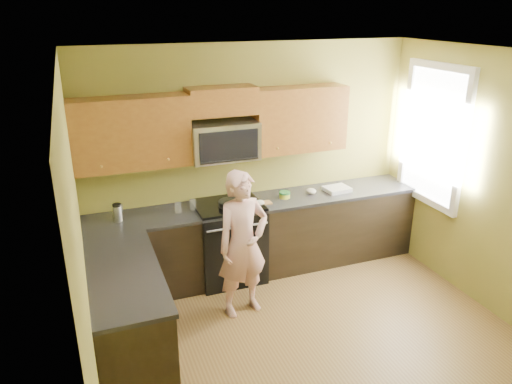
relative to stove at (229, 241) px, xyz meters
name	(u,v)px	position (x,y,z in m)	size (l,w,h in m)	color
floor	(325,355)	(0.40, -1.68, -0.47)	(4.00, 4.00, 0.00)	brown
ceiling	(343,58)	(0.40, -1.68, 2.23)	(4.00, 4.00, 0.00)	white
wall_back	(251,159)	(0.40, 0.32, 0.88)	(4.00, 4.00, 0.00)	olive
wall_left	(83,265)	(-1.60, -1.68, 0.88)	(4.00, 4.00, 0.00)	olive
cabinet_back_run	(260,238)	(0.40, 0.02, -0.03)	(4.00, 0.60, 0.88)	black
cabinet_left_run	(128,318)	(-1.30, -1.08, -0.03)	(0.60, 1.60, 0.88)	black
countertop_back	(260,203)	(0.40, 0.01, 0.43)	(4.00, 0.62, 0.04)	black
countertop_left	(124,273)	(-1.29, -1.08, 0.43)	(0.62, 1.60, 0.04)	black
stove	(229,241)	(0.00, 0.00, 0.00)	(0.76, 0.65, 0.95)	black
microwave	(224,159)	(0.00, 0.12, 0.97)	(0.76, 0.40, 0.42)	silver
upper_cab_left	(134,167)	(-0.99, 0.16, 0.97)	(1.22, 0.33, 0.75)	brown
upper_cab_right	(298,150)	(0.94, 0.16, 0.97)	(1.12, 0.33, 0.75)	brown
upper_cab_over_mw	(221,101)	(0.00, 0.16, 1.62)	(0.76, 0.33, 0.30)	brown
window	(434,135)	(2.38, -0.48, 1.17)	(0.06, 1.06, 1.66)	white
woman	(243,244)	(-0.07, -0.72, 0.31)	(0.57, 0.38, 1.57)	#D6716B
frying_pan	(231,206)	(0.01, -0.08, 0.47)	(0.29, 0.50, 0.06)	black
butter_tub	(285,198)	(0.71, 0.01, 0.45)	(0.13, 0.13, 0.10)	yellow
toast_slice	(266,203)	(0.44, -0.07, 0.45)	(0.11, 0.11, 0.01)	#B27F47
napkin_a	(260,203)	(0.35, -0.10, 0.48)	(0.11, 0.12, 0.06)	silver
napkin_b	(311,191)	(1.07, 0.02, 0.48)	(0.12, 0.13, 0.07)	silver
dish_towel	(337,189)	(1.41, -0.01, 0.47)	(0.30, 0.24, 0.05)	silver
travel_mug	(118,221)	(-1.22, 0.02, 0.45)	(0.09, 0.09, 0.19)	silver
glass_a	(120,209)	(-1.18, 0.19, 0.51)	(0.07, 0.07, 0.12)	silver
glass_b	(178,208)	(-0.57, 0.02, 0.51)	(0.07, 0.07, 0.12)	silver
glass_c	(193,205)	(-0.40, 0.04, 0.51)	(0.07, 0.07, 0.12)	silver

